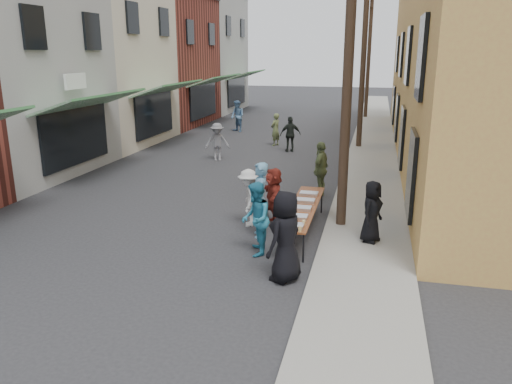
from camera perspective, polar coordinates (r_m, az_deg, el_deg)
The scene contains 27 objects.
ground at distance 12.23m, azimuth -12.16°, elevation -6.97°, with size 120.00×120.00×0.00m, color #28282B.
sidewalk at distance 25.53m, azimuth 13.20°, elevation 4.96°, with size 2.20×60.00×0.10m, color gray.
storefront_row at distance 29.25m, azimuth -18.03°, elevation 13.99°, with size 8.00×37.00×9.00m.
utility_pole_near at distance 13.14m, azimuth 10.55°, elevation 14.85°, with size 0.26×0.26×9.00m, color #2D2116.
utility_pole_mid at distance 25.12m, azimuth 12.20°, elevation 15.08°, with size 0.26×0.26×9.00m, color #2D2116.
utility_pole_far at distance 37.12m, azimuth 12.79°, elevation 15.16°, with size 0.26×0.26×9.00m, color #2D2116.
serving_table at distance 13.11m, azimuth 5.41°, elevation -1.79°, with size 0.70×4.00×0.75m.
catering_tray_sausage at distance 11.53m, azimuth 4.23°, elevation -3.84°, with size 0.50×0.33×0.08m, color maroon.
catering_tray_foil_b at distance 12.14m, azimuth 4.74°, elevation -2.83°, with size 0.50×0.33×0.08m, color #B2B2B7.
catering_tray_buns at distance 12.80m, azimuth 5.22°, elevation -1.86°, with size 0.50×0.33×0.08m, color tan.
catering_tray_foil_d at distance 13.46m, azimuth 5.66°, elevation -0.98°, with size 0.50×0.33×0.08m, color #B2B2B7.
catering_tray_buns_end at distance 14.13m, azimuth 6.06°, elevation -0.18°, with size 0.50×0.33×0.08m, color tan.
condiment_jar_a at distance 11.29m, azimuth 2.88°, elevation -4.25°, with size 0.07×0.07×0.08m, color #A57F26.
condiment_jar_b at distance 11.38m, azimuth 2.97°, elevation -4.08°, with size 0.07×0.07×0.08m, color #A57F26.
condiment_jar_c at distance 11.48m, azimuth 3.07°, elevation -3.92°, with size 0.07×0.07×0.08m, color #A57F26.
cup_stack at distance 11.27m, azimuth 5.03°, elevation -4.23°, with size 0.08×0.08×0.12m, color tan.
guest_front_a at distance 10.33m, azimuth 3.39°, elevation -5.12°, with size 0.95×0.62×1.94m, color black.
guest_front_b at distance 12.80m, azimuth 0.41°, elevation -0.91°, with size 0.71×0.47×1.96m, color teal.
guest_front_c at distance 11.67m, azimuth -0.05°, elevation -3.11°, with size 0.85×0.66×1.76m, color teal.
guest_front_d at distance 13.63m, azimuth -0.85°, elevation -0.67°, with size 1.03×0.59×1.59m, color silver.
guest_front_e at distance 16.53m, azimuth 7.41°, elevation 2.59°, with size 1.08×0.45×1.84m, color #5E6D3F.
guest_queue_back at distance 13.83m, azimuth 2.01°, elevation -0.44°, with size 1.47×0.47×1.59m, color maroon.
server at distance 12.55m, azimuth 13.09°, elevation -2.18°, with size 0.76×0.49×1.55m, color black.
passerby_left at distance 22.05m, azimuth -4.45°, elevation 5.73°, with size 1.07×0.61×1.65m, color slate.
passerby_mid at distance 23.97m, azimuth 3.95°, elevation 6.59°, with size 0.99×0.41×1.69m, color black.
passerby_right at distance 25.56m, azimuth 2.24°, elevation 7.14°, with size 0.60×0.39×1.64m, color #5B673C.
passerby_far at distance 30.14m, azimuth -2.13°, elevation 8.66°, with size 0.90×0.70×1.86m, color #567EA8.
Camera 1 is at (5.06, -10.11, 4.65)m, focal length 35.00 mm.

